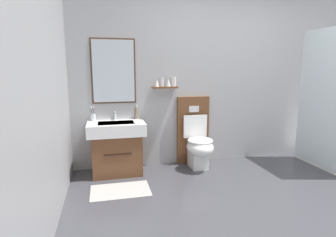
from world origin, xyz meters
name	(u,v)px	position (x,y,z in m)	size (l,w,h in m)	color
ground_plane	(292,218)	(0.00, 0.00, -0.05)	(5.87, 4.85, 0.10)	#3D3D42
wall_back	(221,75)	(-0.01, 1.76, 1.32)	(4.67, 0.27, 2.63)	#A8A8AA
wall_left	(29,81)	(-2.27, 0.00, 1.31)	(0.12, 3.65, 2.63)	#A8A8AA
bath_mat	(120,191)	(-1.61, 0.89, 0.01)	(0.68, 0.44, 0.01)	#9E9993
vanity_sink_left	(117,146)	(-1.61, 1.49, 0.37)	(0.75, 0.51, 0.70)	brown
tap_on_left_sink	(115,115)	(-1.61, 1.68, 0.77)	(0.03, 0.13, 0.11)	silver
toilet	(196,141)	(-0.48, 1.50, 0.38)	(0.48, 0.62, 1.00)	brown
toothbrush_cup	(93,117)	(-1.91, 1.66, 0.76)	(0.07, 0.07, 0.20)	silver
soap_dispenser	(137,113)	(-1.31, 1.67, 0.79)	(0.06, 0.06, 0.20)	gray
shower_tray	(335,138)	(1.47, 1.04, 0.42)	(0.89, 0.96, 1.95)	white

